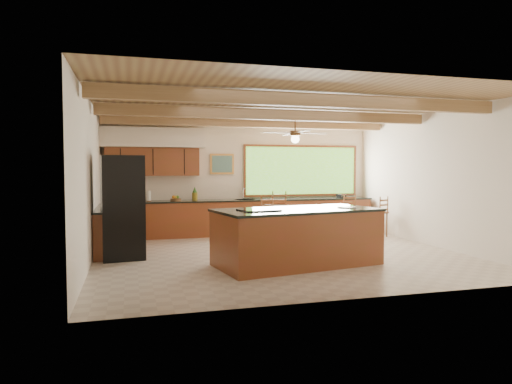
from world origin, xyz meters
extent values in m
plane|color=beige|center=(0.00, 0.00, 0.00)|extent=(7.20, 7.20, 0.00)
cube|color=silver|center=(0.00, 3.25, 1.50)|extent=(7.20, 0.04, 3.00)
cube|color=silver|center=(0.00, -3.25, 1.50)|extent=(7.20, 0.04, 3.00)
cube|color=silver|center=(-3.60, 0.00, 1.50)|extent=(0.04, 6.50, 3.00)
cube|color=silver|center=(3.60, 0.00, 1.50)|extent=(0.04, 6.50, 3.00)
cube|color=#95774A|center=(0.00, 0.00, 3.00)|extent=(7.20, 6.50, 0.04)
cube|color=#9A754D|center=(0.00, -1.60, 2.86)|extent=(7.10, 0.15, 0.22)
cube|color=#9A754D|center=(0.00, 0.50, 2.86)|extent=(7.10, 0.15, 0.22)
cube|color=#9A754D|center=(0.00, 2.30, 2.86)|extent=(7.10, 0.15, 0.22)
cube|color=brown|center=(-2.35, 3.06, 1.90)|extent=(2.30, 0.35, 0.70)
cube|color=white|center=(-2.35, 2.99, 2.50)|extent=(2.60, 0.50, 0.48)
cylinder|color=#FFEABF|center=(-3.05, 2.99, 2.27)|extent=(0.10, 0.10, 0.01)
cylinder|color=#FFEABF|center=(-1.65, 2.99, 2.27)|extent=(0.10, 0.10, 0.01)
cube|color=#86C245|center=(1.70, 3.22, 1.67)|extent=(3.20, 0.04, 1.30)
cube|color=#C0833A|center=(-0.55, 3.22, 1.85)|extent=(0.64, 0.03, 0.54)
cube|color=#467E5D|center=(-0.55, 3.20, 1.85)|extent=(0.54, 0.01, 0.44)
cube|color=brown|center=(0.00, 2.91, 0.44)|extent=(7.00, 0.65, 0.88)
cube|color=black|center=(0.00, 2.91, 0.90)|extent=(7.04, 0.69, 0.04)
cube|color=brown|center=(-3.26, 1.35, 0.44)|extent=(0.65, 2.35, 0.88)
cube|color=black|center=(-3.26, 1.35, 0.90)|extent=(0.69, 2.39, 0.04)
cube|color=black|center=(0.70, 2.58, 0.42)|extent=(0.60, 0.02, 0.78)
cube|color=silver|center=(0.00, 2.91, 0.91)|extent=(0.50, 0.38, 0.03)
cylinder|color=silver|center=(0.00, 3.11, 1.07)|extent=(0.03, 0.03, 0.30)
cylinder|color=silver|center=(0.00, 3.01, 1.20)|extent=(0.03, 0.20, 0.03)
cylinder|color=white|center=(-2.46, 2.91, 1.05)|extent=(0.11, 0.11, 0.26)
cylinder|color=#1A411C|center=(-2.76, 3.03, 1.03)|extent=(0.06, 0.06, 0.22)
cylinder|color=#1A411C|center=(-2.77, 2.97, 1.03)|extent=(0.06, 0.06, 0.21)
cube|color=black|center=(2.76, 2.90, 0.97)|extent=(0.27, 0.24, 0.10)
cube|color=brown|center=(-0.02, -1.02, 0.48)|extent=(3.05, 1.80, 0.97)
cube|color=black|center=(-0.02, -1.02, 0.99)|extent=(3.10, 1.85, 0.04)
cube|color=black|center=(-0.77, -1.15, 1.02)|extent=(0.72, 0.61, 0.02)
cylinder|color=white|center=(0.96, -1.03, 1.02)|extent=(0.35, 0.35, 0.02)
cube|color=black|center=(-3.05, 0.40, 0.99)|extent=(0.84, 0.83, 1.98)
cube|color=silver|center=(-2.66, 0.40, 0.99)|extent=(0.03, 0.06, 1.82)
cube|color=brown|center=(0.10, 1.60, 0.66)|extent=(0.50, 0.50, 0.04)
cylinder|color=brown|center=(-0.06, 1.44, 0.32)|extent=(0.04, 0.04, 0.64)
cylinder|color=brown|center=(0.26, 1.44, 0.32)|extent=(0.04, 0.04, 0.64)
cylinder|color=brown|center=(-0.06, 1.76, 0.32)|extent=(0.04, 0.04, 0.64)
cylinder|color=brown|center=(0.26, 1.76, 0.32)|extent=(0.04, 0.04, 0.64)
cube|color=brown|center=(0.79, 2.45, 0.70)|extent=(0.52, 0.52, 0.04)
cylinder|color=brown|center=(0.63, 2.29, 0.34)|extent=(0.04, 0.04, 0.68)
cylinder|color=brown|center=(0.96, 2.29, 0.34)|extent=(0.04, 0.04, 0.68)
cylinder|color=brown|center=(0.63, 2.61, 0.34)|extent=(0.04, 0.04, 0.68)
cylinder|color=brown|center=(0.96, 2.61, 0.34)|extent=(0.04, 0.04, 0.68)
cube|color=brown|center=(3.16, 1.60, 0.62)|extent=(0.47, 0.47, 0.04)
cylinder|color=brown|center=(3.02, 1.45, 0.30)|extent=(0.04, 0.04, 0.60)
cylinder|color=brown|center=(3.31, 1.45, 0.30)|extent=(0.04, 0.04, 0.60)
cylinder|color=brown|center=(3.02, 1.75, 0.30)|extent=(0.04, 0.04, 0.60)
cylinder|color=brown|center=(3.31, 1.75, 0.30)|extent=(0.04, 0.04, 0.60)
cube|color=brown|center=(2.78, 2.45, 0.64)|extent=(0.49, 0.49, 0.04)
cylinder|color=brown|center=(2.63, 2.30, 0.31)|extent=(0.04, 0.04, 0.62)
cylinder|color=brown|center=(2.93, 2.30, 0.31)|extent=(0.04, 0.04, 0.62)
cylinder|color=brown|center=(2.63, 2.60, 0.31)|extent=(0.04, 0.04, 0.62)
cylinder|color=brown|center=(2.93, 2.60, 0.31)|extent=(0.04, 0.04, 0.62)
camera|label=1|loc=(-2.90, -8.67, 1.74)|focal=32.00mm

